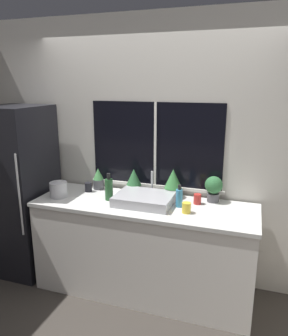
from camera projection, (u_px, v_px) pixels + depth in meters
The scene contains 16 objects.
ground_plane at pixel (132, 310), 3.04m from camera, with size 14.00×14.00×0.00m, color #38332D.
wall_back at pixel (156, 152), 3.38m from camera, with size 8.00×0.09×2.70m.
wall_left at pixel (38, 132), 4.69m from camera, with size 0.06×7.00×2.70m.
counter at pixel (144, 248), 3.23m from camera, with size 2.12×0.70×0.93m.
refrigerator at pixel (20, 191), 3.55m from camera, with size 0.61×0.69×1.82m.
sink at pixel (145, 199), 3.10m from camera, with size 0.54×0.47×0.26m.
potted_plant_far_left at pixel (98, 179), 3.51m from camera, with size 0.12×0.12×0.23m.
potted_plant_center_left at pixel (134, 179), 3.38m from camera, with size 0.16×0.16×0.26m.
potted_plant_center_right at pixel (173, 181), 3.24m from camera, with size 0.18×0.18×0.29m.
potted_plant_far_right at pixel (214, 187), 3.13m from camera, with size 0.17×0.17×0.25m.
soap_bottle at pixel (179, 198), 3.01m from camera, with size 0.06×0.06×0.21m.
bottle_tall at pixel (109, 189), 3.19m from camera, with size 0.08×0.08×0.27m.
mug_red at pixel (197, 199), 3.09m from camera, with size 0.07×0.07×0.10m.
mug_black at pixel (88, 187), 3.44m from camera, with size 0.07×0.07×0.10m.
mug_yellow at pixel (186, 208), 2.88m from camera, with size 0.08×0.08×0.09m.
kettle at pixel (59, 189), 3.27m from camera, with size 0.18×0.18×0.17m.
Camera 1 is at (0.94, -2.43, 2.05)m, focal length 35.00 mm.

